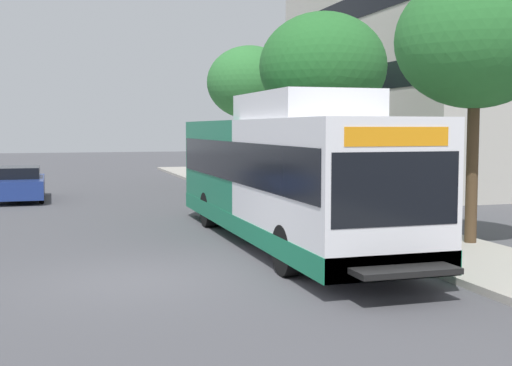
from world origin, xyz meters
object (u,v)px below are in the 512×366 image
(street_tree_mid_block, at_px, (323,67))
(parked_car_far_lane, at_px, (20,184))
(street_tree_far_block, at_px, (250,83))
(street_tree_near_stop, at_px, (475,41))
(transit_bus, at_px, (283,175))

(street_tree_mid_block, xyz_separation_m, parked_car_far_lane, (-10.59, 5.40, -4.37))
(street_tree_mid_block, distance_m, street_tree_far_block, 9.33)
(street_tree_near_stop, relative_size, parked_car_far_lane, 1.41)
(street_tree_mid_block, relative_size, street_tree_far_block, 1.02)
(street_tree_far_block, bearing_deg, street_tree_mid_block, -90.02)
(parked_car_far_lane, bearing_deg, transit_bus, -61.87)
(street_tree_near_stop, bearing_deg, street_tree_far_block, 90.37)
(street_tree_mid_block, distance_m, parked_car_far_lane, 12.66)
(street_tree_near_stop, bearing_deg, parked_car_far_lane, 126.75)
(transit_bus, height_order, street_tree_mid_block, street_tree_mid_block)
(street_tree_near_stop, relative_size, street_tree_far_block, 0.94)
(street_tree_mid_block, relative_size, parked_car_far_lane, 1.52)
(street_tree_mid_block, height_order, street_tree_far_block, street_tree_mid_block)
(transit_bus, relative_size, street_tree_near_stop, 1.93)
(street_tree_near_stop, height_order, street_tree_mid_block, street_tree_mid_block)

